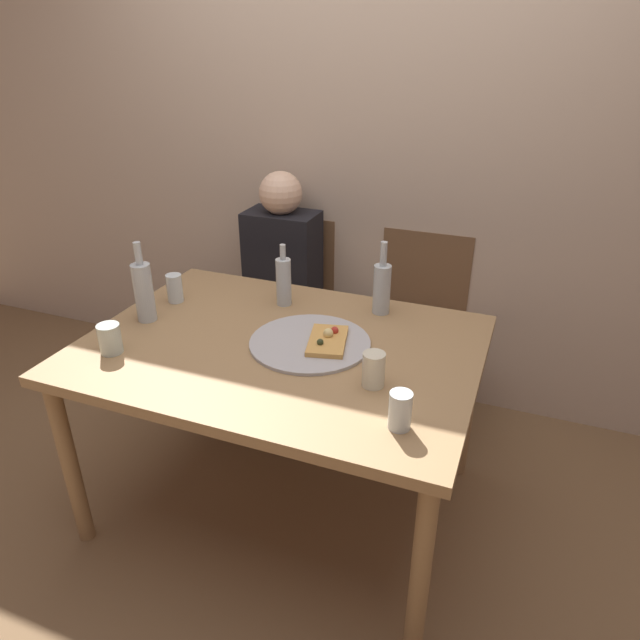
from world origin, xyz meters
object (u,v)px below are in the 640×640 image
object	(u,v)px
beer_bottle	(144,291)
tumbler_near	(400,411)
wine_bottle	(284,281)
tumbler_far	(110,339)
wine_glass	(374,370)
chair_left	(289,293)
pizza_tray	(310,343)
short_glass	(175,288)
dining_table	(281,362)
guest_in_sweater	(276,281)
chair_right	(418,314)
water_bottle	(382,287)
pizza_slice_last	(328,340)

from	to	relation	value
beer_bottle	tumbler_near	size ratio (longest dim) A/B	2.75
wine_bottle	tumbler_far	xyz separation A→B (m)	(-0.40, -0.58, -0.05)
wine_glass	chair_left	bearing A→B (deg)	126.29
pizza_tray	short_glass	world-z (taller)	short_glass
pizza_tray	tumbler_far	size ratio (longest dim) A/B	4.11
pizza_tray	chair_left	world-z (taller)	chair_left
tumbler_far	wine_glass	distance (m)	0.92
pizza_tray	beer_bottle	distance (m)	0.68
tumbler_far	short_glass	xyz separation A→B (m)	(-0.03, 0.44, 0.01)
dining_table	beer_bottle	distance (m)	0.60
dining_table	chair_left	world-z (taller)	chair_left
tumbler_far	wine_glass	world-z (taller)	wine_glass
pizza_tray	short_glass	bearing A→B (deg)	168.26
tumbler_near	tumbler_far	size ratio (longest dim) A/B	1.08
wine_glass	guest_in_sweater	world-z (taller)	guest_in_sweater
beer_bottle	short_glass	world-z (taller)	beer_bottle
tumbler_near	short_glass	size ratio (longest dim) A/B	0.98
dining_table	chair_right	bearing A→B (deg)	70.84
beer_bottle	water_bottle	size ratio (longest dim) A/B	1.07
water_bottle	wine_bottle	bearing A→B (deg)	-169.92
tumbler_near	chair_left	bearing A→B (deg)	126.22
beer_bottle	short_glass	distance (m)	0.20
pizza_tray	wine_bottle	world-z (taller)	wine_bottle
dining_table	wine_bottle	xyz separation A→B (m)	(-0.13, 0.31, 0.18)
wine_glass	chair_right	size ratio (longest dim) A/B	0.13
dining_table	pizza_slice_last	size ratio (longest dim) A/B	5.77
tumbler_near	wine_glass	bearing A→B (deg)	125.81
wine_glass	tumbler_far	bearing A→B (deg)	-171.82
tumbler_near	short_glass	world-z (taller)	short_glass
beer_bottle	chair_left	world-z (taller)	beer_bottle
guest_in_sweater	beer_bottle	bearing A→B (deg)	76.82
beer_bottle	chair_left	distance (m)	1.01
tumbler_near	wine_bottle	bearing A→B (deg)	135.60
pizza_tray	chair_right	xyz separation A→B (m)	(0.22, 0.88, -0.25)
guest_in_sweater	wine_glass	bearing A→B (deg)	130.62
wine_glass	chair_right	xyz separation A→B (m)	(-0.07, 1.05, -0.30)
wine_bottle	tumbler_far	distance (m)	0.71
tumbler_near	pizza_slice_last	bearing A→B (deg)	133.89
dining_table	guest_in_sweater	distance (m)	0.85
water_bottle	dining_table	bearing A→B (deg)	-124.81
water_bottle	wine_glass	xyz separation A→B (m)	(0.12, -0.52, -0.05)
guest_in_sweater	water_bottle	bearing A→B (deg)	149.69
dining_table	chair_left	distance (m)	1.00
beer_bottle	pizza_slice_last	bearing A→B (deg)	4.81
dining_table	tumbler_far	distance (m)	0.60
guest_in_sweater	tumbler_far	bearing A→B (deg)	82.21
dining_table	tumbler_far	size ratio (longest dim) A/B	13.23
pizza_slice_last	pizza_tray	bearing A→B (deg)	-168.58
chair_left	water_bottle	bearing A→B (deg)	140.73
dining_table	chair_right	world-z (taller)	chair_right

